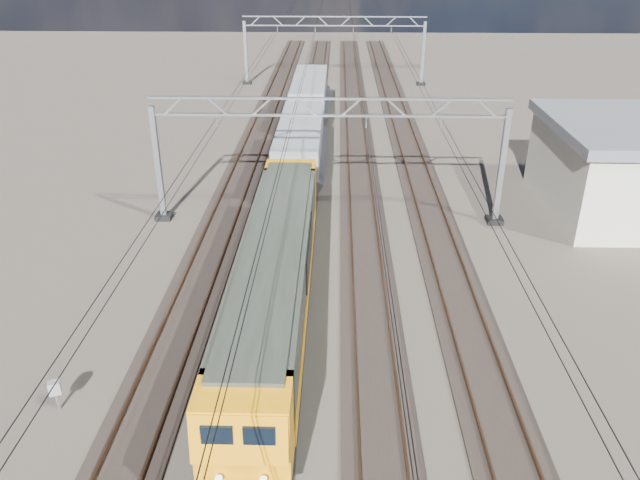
{
  "coord_description": "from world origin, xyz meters",
  "views": [
    {
      "loc": [
        0.46,
        -28.68,
        14.86
      ],
      "look_at": [
        -0.26,
        -3.42,
        2.4
      ],
      "focal_mm": 35.0,
      "sensor_mm": 36.0,
      "label": 1
    }
  ],
  "objects_px": {
    "catenary_gantry_far": "(334,48)",
    "hopper_wagon_lead": "(300,145)",
    "hopper_wagon_mid": "(310,95)",
    "locomotive": "(276,273)",
    "trackside_cabinet": "(55,389)",
    "catenary_gantry_mid": "(329,156)"
  },
  "relations": [
    {
      "from": "locomotive",
      "to": "hopper_wagon_mid",
      "type": "distance_m",
      "value": 31.9
    },
    {
      "from": "catenary_gantry_mid",
      "to": "hopper_wagon_mid",
      "type": "distance_m",
      "value": 21.63
    },
    {
      "from": "locomotive",
      "to": "hopper_wagon_lead",
      "type": "bearing_deg",
      "value": 90.0
    },
    {
      "from": "catenary_gantry_mid",
      "to": "trackside_cabinet",
      "type": "distance_m",
      "value": 18.75
    },
    {
      "from": "catenary_gantry_far",
      "to": "locomotive",
      "type": "bearing_deg",
      "value": -92.47
    },
    {
      "from": "catenary_gantry_far",
      "to": "trackside_cabinet",
      "type": "relative_size",
      "value": 16.75
    },
    {
      "from": "catenary_gantry_far",
      "to": "hopper_wagon_lead",
      "type": "relative_size",
      "value": 1.53
    },
    {
      "from": "catenary_gantry_far",
      "to": "hopper_wagon_mid",
      "type": "distance_m",
      "value": 14.76
    },
    {
      "from": "catenary_gantry_mid",
      "to": "hopper_wagon_mid",
      "type": "relative_size",
      "value": 1.53
    },
    {
      "from": "locomotive",
      "to": "hopper_wagon_lead",
      "type": "distance_m",
      "value": 17.7
    },
    {
      "from": "locomotive",
      "to": "hopper_wagon_mid",
      "type": "xyz_separation_m",
      "value": [
        -0.0,
        31.9,
        -0.09
      ]
    },
    {
      "from": "hopper_wagon_lead",
      "to": "hopper_wagon_mid",
      "type": "distance_m",
      "value": 14.2
    },
    {
      "from": "hopper_wagon_mid",
      "to": "catenary_gantry_mid",
      "type": "bearing_deg",
      "value": -84.68
    },
    {
      "from": "hopper_wagon_lead",
      "to": "hopper_wagon_mid",
      "type": "relative_size",
      "value": 1.0
    },
    {
      "from": "locomotive",
      "to": "hopper_wagon_lead",
      "type": "xyz_separation_m",
      "value": [
        -0.0,
        17.7,
        -0.09
      ]
    },
    {
      "from": "catenary_gantry_far",
      "to": "trackside_cabinet",
      "type": "bearing_deg",
      "value": -99.88
    },
    {
      "from": "trackside_cabinet",
      "to": "catenary_gantry_mid",
      "type": "bearing_deg",
      "value": 39.96
    },
    {
      "from": "hopper_wagon_lead",
      "to": "locomotive",
      "type": "bearing_deg",
      "value": -90.0
    },
    {
      "from": "hopper_wagon_lead",
      "to": "trackside_cabinet",
      "type": "height_order",
      "value": "hopper_wagon_lead"
    },
    {
      "from": "locomotive",
      "to": "hopper_wagon_mid",
      "type": "height_order",
      "value": "locomotive"
    },
    {
      "from": "hopper_wagon_mid",
      "to": "trackside_cabinet",
      "type": "bearing_deg",
      "value": -100.67
    },
    {
      "from": "catenary_gantry_far",
      "to": "trackside_cabinet",
      "type": "distance_m",
      "value": 52.99
    }
  ]
}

